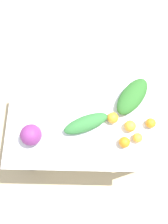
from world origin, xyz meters
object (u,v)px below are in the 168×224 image
Objects in this scene: orange_4 at (151,123)px; orange_0 at (130,126)px; cabbage_purple at (31,135)px; greens_bunch_beet_tops at (132,96)px; orange_1 at (113,118)px; orange_3 at (124,142)px; greens_bunch_kale at (86,123)px; orange_2 at (138,138)px.

orange_0 is at bearing -170.22° from orange_4.
cabbage_purple is at bearing -172.54° from orange_4.
orange_1 is at bearing -131.54° from greens_bunch_beet_tops.
greens_bunch_beet_tops reaches higher than orange_0.
orange_0 is at bearing 68.85° from orange_3.
cabbage_purple is at bearing -165.88° from orange_1.
orange_4 is (0.19, 0.14, -0.00)m from orange_3.
cabbage_purple reaches higher than greens_bunch_kale.
orange_0 reaches higher than orange_2.
greens_bunch_kale reaches higher than orange_3.
orange_0 is (-0.02, -0.23, -0.01)m from greens_bunch_beet_tops.
cabbage_purple is 0.85m from orange_4.
greens_bunch_beet_tops reaches higher than greens_bunch_kale.
orange_3 reaches higher than orange_4.
orange_1 is 0.22m from orange_2.
greens_bunch_beet_tops is 0.24m from orange_4.
orange_1 is at bearing 113.88° from orange_3.
orange_2 is at bearing -39.10° from orange_1.
orange_4 is (0.27, -0.03, -0.00)m from orange_1.
orange_2 is (0.74, 0.00, -0.04)m from cabbage_purple.
orange_1 is (0.57, 0.14, -0.03)m from cabbage_purple.
orange_0 is (0.69, 0.08, -0.03)m from cabbage_purple.
orange_1 is (-0.15, -0.17, -0.01)m from greens_bunch_beet_tops.
orange_3 is 0.24m from orange_4.
greens_bunch_beet_tops is 4.31× the size of orange_3.
cabbage_purple is at bearing -165.69° from greens_bunch_kale.
orange_4 is at bearing 9.78° from orange_0.
greens_bunch_kale reaches higher than orange_2.
greens_bunch_beet_tops reaches higher than orange_4.
orange_1 is at bearing 154.50° from orange_0.
orange_0 is (0.32, -0.01, -0.00)m from greens_bunch_kale.
orange_2 is at bearing -132.47° from orange_4.
orange_1 reaches higher than orange_2.
cabbage_purple is 2.06× the size of orange_4.
orange_2 is at bearing 0.16° from cabbage_purple.
cabbage_purple is at bearing -179.84° from orange_2.
orange_1 reaches higher than orange_3.
orange_0 is at bearing 121.50° from orange_2.
greens_bunch_beet_tops is 0.31m from orange_2.
orange_0 is 0.10m from orange_2.
orange_4 is at bearing 36.27° from orange_3.
orange_1 is at bearing 140.90° from orange_2.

